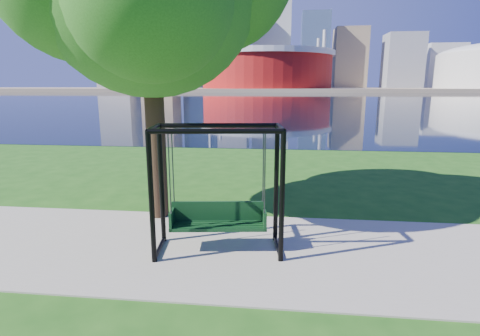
# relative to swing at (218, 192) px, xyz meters

# --- Properties ---
(ground) EXTENTS (900.00, 900.00, 0.00)m
(ground) POSITION_rel_swing_xyz_m (0.60, 0.56, -1.22)
(ground) COLOR #1E5114
(ground) RESTS_ON ground
(path) EXTENTS (120.00, 4.00, 0.03)m
(path) POSITION_rel_swing_xyz_m (0.60, 0.06, -1.21)
(path) COLOR #9E937F
(path) RESTS_ON ground
(river) EXTENTS (900.00, 180.00, 0.02)m
(river) POSITION_rel_swing_xyz_m (0.60, 102.56, -1.21)
(river) COLOR black
(river) RESTS_ON ground
(far_bank) EXTENTS (900.00, 228.00, 2.00)m
(far_bank) POSITION_rel_swing_xyz_m (0.60, 306.56, -0.22)
(far_bank) COLOR #937F60
(far_bank) RESTS_ON ground
(stadium) EXTENTS (83.00, 83.00, 32.00)m
(stadium) POSITION_rel_swing_xyz_m (-9.40, 235.56, 13.01)
(stadium) COLOR maroon
(stadium) RESTS_ON far_bank
(skyline) EXTENTS (392.00, 66.00, 96.50)m
(skyline) POSITION_rel_swing_xyz_m (-3.66, 319.96, 34.67)
(skyline) COLOR gray
(skyline) RESTS_ON far_bank
(swing) EXTENTS (2.58, 1.37, 2.53)m
(swing) POSITION_rel_swing_xyz_m (0.00, 0.00, 0.00)
(swing) COLOR black
(swing) RESTS_ON ground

